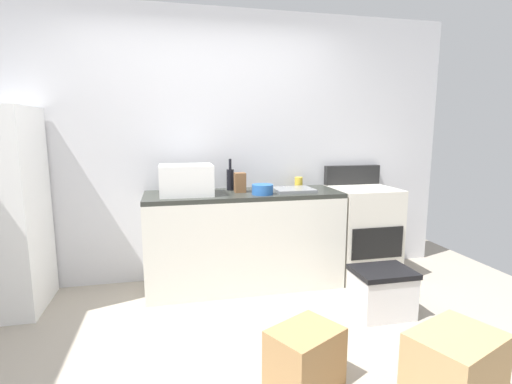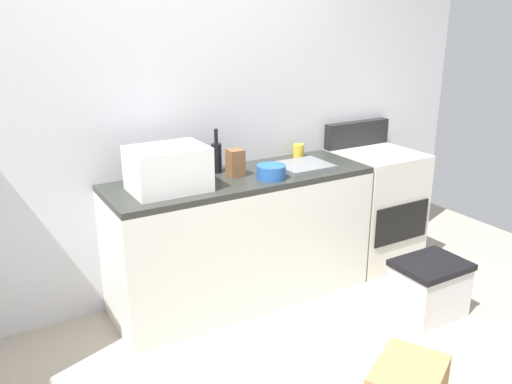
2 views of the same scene
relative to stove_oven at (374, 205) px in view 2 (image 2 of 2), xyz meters
The scene contains 10 objects.
wall_back 1.77m from the stove_oven, 167.22° to the left, with size 5.00×0.10×2.60m, color silver.
kitchen_counter 1.22m from the stove_oven, behind, with size 1.80×0.60×0.90m.
stove_oven is the anchor object (origin of this frame).
microwave 1.83m from the stove_oven, behind, with size 0.46×0.34×0.27m, color white.
sink_basin 0.88m from the stove_oven, behind, with size 0.36×0.32×0.03m, color slate.
wine_bottle 1.43m from the stove_oven, behind, with size 0.07×0.07×0.30m.
coffee_mug 0.81m from the stove_oven, 162.35° to the left, with size 0.08×0.08×0.10m, color gold.
knife_block 1.36m from the stove_oven, behind, with size 0.10×0.10×0.18m, color brown.
mixing_bowl 1.19m from the stove_oven, behind, with size 0.19×0.19×0.09m, color #2659A5.
storage_bin 0.92m from the stove_oven, 107.09° to the right, with size 0.46×0.36×0.38m.
Camera 2 is at (-1.33, -1.77, 1.92)m, focal length 37.35 mm.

